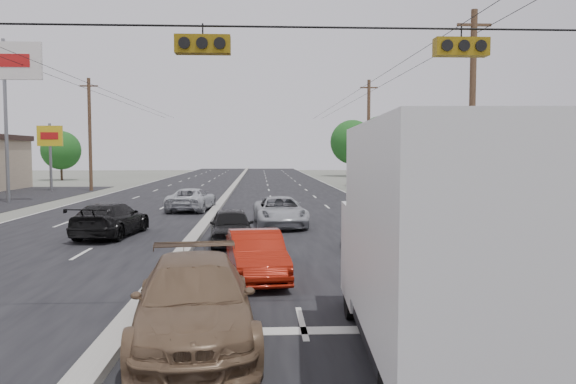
% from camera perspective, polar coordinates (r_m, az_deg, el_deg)
% --- Properties ---
extents(ground, '(200.00, 200.00, 0.00)m').
position_cam_1_polar(ground, '(11.70, -15.87, -13.03)').
color(ground, '#606356').
rests_on(ground, ground).
extents(road_surface, '(20.00, 160.00, 0.02)m').
position_cam_1_polar(road_surface, '(41.12, -6.47, -0.76)').
color(road_surface, black).
rests_on(road_surface, ground).
extents(center_median, '(0.50, 160.00, 0.20)m').
position_cam_1_polar(center_median, '(41.11, -6.48, -0.62)').
color(center_median, gray).
rests_on(center_median, ground).
extents(utility_pole_left_c, '(1.60, 0.30, 10.00)m').
position_cam_1_polar(utility_pole_left_c, '(53.11, -19.48, 5.62)').
color(utility_pole_left_c, '#422D1E').
rests_on(utility_pole_left_c, ground).
extents(utility_pole_right_b, '(1.60, 0.30, 10.00)m').
position_cam_1_polar(utility_pole_right_b, '(27.79, 18.19, 7.33)').
color(utility_pole_right_b, '#422D1E').
rests_on(utility_pole_right_b, ground).
extents(utility_pole_right_c, '(1.60, 0.30, 10.00)m').
position_cam_1_polar(utility_pole_right_c, '(51.89, 8.18, 5.85)').
color(utility_pole_right_c, '#422D1E').
rests_on(utility_pole_right_c, ground).
extents(traffic_signals, '(25.00, 0.30, 0.54)m').
position_cam_1_polar(traffic_signals, '(11.16, -9.18, 14.78)').
color(traffic_signals, black).
rests_on(traffic_signals, ground).
extents(pole_sign_billboard, '(5.00, 0.25, 11.00)m').
position_cam_1_polar(pole_sign_billboard, '(42.83, -26.88, 10.91)').
color(pole_sign_billboard, slate).
rests_on(pole_sign_billboard, ground).
extents(pole_sign_far, '(2.20, 0.25, 6.00)m').
position_cam_1_polar(pole_sign_far, '(54.19, -23.02, 4.75)').
color(pole_sign_far, slate).
rests_on(pole_sign_far, ground).
extents(tree_left_far, '(4.80, 4.80, 6.12)m').
position_cam_1_polar(tree_left_far, '(75.04, -22.07, 3.95)').
color(tree_left_far, '#382619').
rests_on(tree_left_far, ground).
extents(tree_right_mid, '(5.60, 5.60, 7.14)m').
position_cam_1_polar(tree_right_mid, '(57.27, 9.67, 4.88)').
color(tree_right_mid, '#382619').
rests_on(tree_right_mid, ground).
extents(tree_right_far, '(6.40, 6.40, 8.16)m').
position_cam_1_polar(tree_right_far, '(82.02, 6.55, 5.06)').
color(tree_right_far, '#382619').
rests_on(tree_right_far, ground).
extents(box_truck, '(3.09, 7.71, 3.84)m').
position_cam_1_polar(box_truck, '(9.11, 15.67, -5.17)').
color(box_truck, black).
rests_on(box_truck, ground).
extents(tan_sedan, '(2.62, 5.30, 1.48)m').
position_cam_1_polar(tan_sedan, '(10.29, -9.51, -11.02)').
color(tan_sedan, brown).
rests_on(tan_sedan, ground).
extents(red_sedan, '(1.84, 4.04, 1.29)m').
position_cam_1_polar(red_sedan, '(15.12, -3.25, -6.50)').
color(red_sedan, '#941709').
rests_on(red_sedan, ground).
extents(queue_car_a, '(1.88, 4.00, 1.32)m').
position_cam_1_polar(queue_car_a, '(20.91, -5.77, -3.53)').
color(queue_car_a, black).
rests_on(queue_car_a, ground).
extents(queue_car_b, '(1.79, 3.89, 1.23)m').
position_cam_1_polar(queue_car_b, '(19.79, 8.07, -4.11)').
color(queue_car_b, silver).
rests_on(queue_car_b, ground).
extents(queue_car_c, '(2.55, 5.00, 1.35)m').
position_cam_1_polar(queue_car_c, '(25.85, -0.82, -2.04)').
color(queue_car_c, '#A5A8AC').
rests_on(queue_car_c, ground).
extents(queue_car_d, '(2.24, 4.91, 1.39)m').
position_cam_1_polar(queue_car_d, '(18.16, 11.59, -4.63)').
color(queue_car_d, navy).
rests_on(queue_car_d, ground).
extents(oncoming_near, '(2.53, 4.99, 1.39)m').
position_cam_1_polar(oncoming_near, '(23.82, -17.56, -2.70)').
color(oncoming_near, black).
rests_on(oncoming_near, ground).
extents(oncoming_far, '(2.74, 4.98, 1.32)m').
position_cam_1_polar(oncoming_far, '(33.24, -9.75, -0.78)').
color(oncoming_far, '#B2B5BA').
rests_on(oncoming_far, ground).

